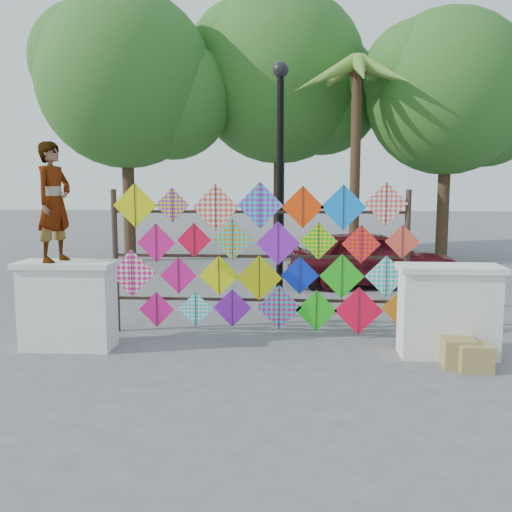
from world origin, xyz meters
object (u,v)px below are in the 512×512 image
object	(u,v)px
vendor_woman	(54,202)
lamppost	(280,166)
kite_rack	(264,259)
sedan	(372,258)

from	to	relation	value
vendor_woman	lamppost	distance (m)	3.87
kite_rack	sedan	bearing A→B (deg)	62.91
vendor_woman	sedan	xyz separation A→B (m)	(5.20, 5.35, -1.47)
sedan	vendor_woman	bearing A→B (deg)	129.59
vendor_woman	sedan	world-z (taller)	vendor_woman
sedan	lamppost	xyz separation A→B (m)	(-2.06, -3.15, 2.03)
kite_rack	lamppost	xyz separation A→B (m)	(0.20, 1.27, 1.47)
vendor_woman	sedan	distance (m)	7.61
lamppost	kite_rack	bearing A→B (deg)	-99.06
kite_rack	sedan	size ratio (longest dim) A/B	1.27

